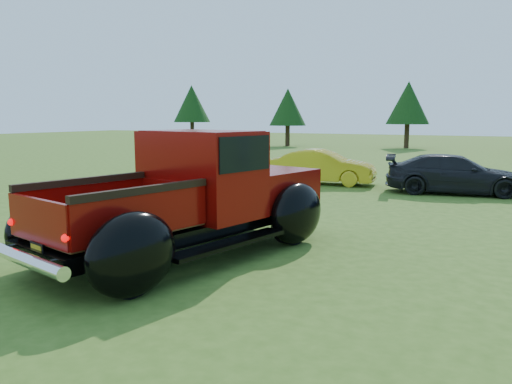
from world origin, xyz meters
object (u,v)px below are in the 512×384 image
at_px(show_car_red, 218,155).
at_px(pickup_truck, 202,194).
at_px(show_car_grey, 455,174).
at_px(tree_west, 288,107).
at_px(show_car_yellow, 322,167).
at_px(tree_mid_left, 408,103).
at_px(tree_far_west, 192,104).

bearing_deg(show_car_red, pickup_truck, -142.53).
xyz_separation_m(show_car_red, show_car_grey, (9.66, -1.72, -0.12)).
bearing_deg(tree_west, pickup_truck, -68.55).
bearing_deg(show_car_red, show_car_yellow, -99.29).
relative_size(pickup_truck, show_car_yellow, 1.64).
height_order(tree_mid_left, show_car_red, tree_mid_left).
distance_m(tree_far_west, show_car_grey, 33.11).
relative_size(show_car_red, show_car_yellow, 1.15).
bearing_deg(show_car_grey, show_car_red, 68.73).
bearing_deg(show_car_grey, tree_west, 24.62).
bearing_deg(pickup_truck, tree_far_west, 137.59).
distance_m(show_car_yellow, show_car_grey, 4.39).
xyz_separation_m(tree_west, pickup_truck, (11.69, -29.76, -2.11)).
distance_m(tree_far_west, show_car_red, 25.23).
bearing_deg(pickup_truck, show_car_yellow, 109.68).
bearing_deg(tree_mid_left, show_car_grey, -75.43).
relative_size(tree_far_west, tree_mid_left, 1.04).
distance_m(tree_far_west, show_car_yellow, 29.80).
distance_m(show_car_red, show_car_grey, 9.82).
height_order(pickup_truck, show_car_red, pickup_truck).
distance_m(tree_mid_left, show_car_yellow, 22.65).
relative_size(tree_mid_left, show_car_yellow, 1.37).
bearing_deg(tree_west, show_car_red, -74.57).
xyz_separation_m(tree_west, show_car_red, (5.22, -18.92, -2.39)).
distance_m(tree_mid_left, show_car_red, 21.43).
bearing_deg(tree_mid_left, tree_west, -167.47).
bearing_deg(pickup_truck, tree_west, 123.85).
bearing_deg(tree_mid_left, show_car_red, -100.24).
xyz_separation_m(tree_west, show_car_yellow, (10.50, -20.43, -2.51)).
relative_size(tree_far_west, pickup_truck, 0.87).
xyz_separation_m(tree_far_west, tree_west, (10.00, -1.00, -0.41)).
bearing_deg(tree_mid_left, tree_far_west, -176.99).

